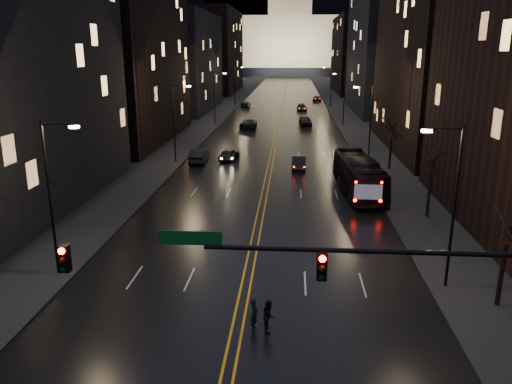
% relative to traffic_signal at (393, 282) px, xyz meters
% --- Properties ---
extents(road, '(20.00, 320.00, 0.02)m').
position_rel_traffic_signal_xyz_m(road, '(-5.91, 130.00, -5.09)').
color(road, black).
rests_on(road, ground).
extents(sidewalk_left, '(8.00, 320.00, 0.16)m').
position_rel_traffic_signal_xyz_m(sidewalk_left, '(-19.91, 130.00, -5.02)').
color(sidewalk_left, black).
rests_on(sidewalk_left, ground).
extents(sidewalk_right, '(8.00, 320.00, 0.16)m').
position_rel_traffic_signal_xyz_m(sidewalk_right, '(8.09, 130.00, -5.02)').
color(sidewalk_right, black).
rests_on(sidewalk_right, ground).
extents(center_line, '(0.62, 320.00, 0.01)m').
position_rel_traffic_signal_xyz_m(center_line, '(-5.91, 130.00, -5.08)').
color(center_line, orange).
rests_on(center_line, road).
extents(building_left_mid, '(12.00, 30.00, 28.00)m').
position_rel_traffic_signal_xyz_m(building_left_mid, '(-26.91, 54.00, 8.90)').
color(building_left_mid, black).
rests_on(building_left_mid, ground).
extents(building_left_far, '(12.00, 34.00, 20.00)m').
position_rel_traffic_signal_xyz_m(building_left_far, '(-26.91, 92.00, 4.90)').
color(building_left_far, black).
rests_on(building_left_far, ground).
extents(building_left_dist, '(12.00, 40.00, 24.00)m').
position_rel_traffic_signal_xyz_m(building_left_dist, '(-26.91, 140.00, 6.90)').
color(building_left_dist, black).
rests_on(building_left_dist, ground).
extents(building_right_mid, '(12.00, 34.00, 26.00)m').
position_rel_traffic_signal_xyz_m(building_right_mid, '(15.09, 92.00, 7.90)').
color(building_right_mid, black).
rests_on(building_right_mid, ground).
extents(building_right_dist, '(12.00, 40.00, 22.00)m').
position_rel_traffic_signal_xyz_m(building_right_dist, '(15.09, 140.00, 5.90)').
color(building_right_dist, black).
rests_on(building_right_dist, ground).
extents(capitol, '(90.00, 50.00, 58.50)m').
position_rel_traffic_signal_xyz_m(capitol, '(-5.91, 250.00, 12.05)').
color(capitol, black).
rests_on(capitol, ground).
extents(traffic_signal, '(17.29, 0.45, 7.00)m').
position_rel_traffic_signal_xyz_m(traffic_signal, '(0.00, 0.00, 0.00)').
color(traffic_signal, black).
rests_on(traffic_signal, ground).
extents(streetlamp_right_near, '(2.13, 0.25, 9.00)m').
position_rel_traffic_signal_xyz_m(streetlamp_right_near, '(4.91, 10.00, -0.02)').
color(streetlamp_right_near, black).
rests_on(streetlamp_right_near, ground).
extents(streetlamp_left_near, '(2.13, 0.25, 9.00)m').
position_rel_traffic_signal_xyz_m(streetlamp_left_near, '(-16.72, 10.00, -0.02)').
color(streetlamp_left_near, black).
rests_on(streetlamp_left_near, ground).
extents(streetlamp_right_mid, '(2.13, 0.25, 9.00)m').
position_rel_traffic_signal_xyz_m(streetlamp_right_mid, '(4.91, 40.00, -0.02)').
color(streetlamp_right_mid, black).
rests_on(streetlamp_right_mid, ground).
extents(streetlamp_left_mid, '(2.13, 0.25, 9.00)m').
position_rel_traffic_signal_xyz_m(streetlamp_left_mid, '(-16.72, 40.00, -0.02)').
color(streetlamp_left_mid, black).
rests_on(streetlamp_left_mid, ground).
extents(streetlamp_right_far, '(2.13, 0.25, 9.00)m').
position_rel_traffic_signal_xyz_m(streetlamp_right_far, '(4.91, 70.00, -0.02)').
color(streetlamp_right_far, black).
rests_on(streetlamp_right_far, ground).
extents(streetlamp_left_far, '(2.13, 0.25, 9.00)m').
position_rel_traffic_signal_xyz_m(streetlamp_left_far, '(-16.72, 70.00, -0.02)').
color(streetlamp_left_far, black).
rests_on(streetlamp_left_far, ground).
extents(streetlamp_right_dist, '(2.13, 0.25, 9.00)m').
position_rel_traffic_signal_xyz_m(streetlamp_right_dist, '(4.91, 100.00, -0.02)').
color(streetlamp_right_dist, black).
rests_on(streetlamp_right_dist, ground).
extents(streetlamp_left_dist, '(2.13, 0.25, 9.00)m').
position_rel_traffic_signal_xyz_m(streetlamp_left_dist, '(-16.72, 100.00, -0.02)').
color(streetlamp_left_dist, black).
rests_on(streetlamp_left_dist, ground).
extents(tree_right_near, '(2.40, 2.40, 6.65)m').
position_rel_traffic_signal_xyz_m(tree_right_near, '(7.09, 8.00, -0.58)').
color(tree_right_near, black).
rests_on(tree_right_near, ground).
extents(tree_right_mid, '(2.40, 2.40, 6.65)m').
position_rel_traffic_signal_xyz_m(tree_right_mid, '(7.09, 22.00, -0.58)').
color(tree_right_mid, black).
rests_on(tree_right_mid, ground).
extents(tree_right_far, '(2.40, 2.40, 6.65)m').
position_rel_traffic_signal_xyz_m(tree_right_far, '(7.09, 38.00, -0.58)').
color(tree_right_far, black).
rests_on(tree_right_far, ground).
extents(bus, '(3.70, 12.08, 3.32)m').
position_rel_traffic_signal_xyz_m(bus, '(2.59, 28.75, -3.45)').
color(bus, black).
rests_on(bus, ground).
extents(oncoming_car_a, '(2.30, 4.49, 1.46)m').
position_rel_traffic_signal_xyz_m(oncoming_car_a, '(-10.90, 41.57, -4.37)').
color(oncoming_car_a, black).
rests_on(oncoming_car_a, ground).
extents(oncoming_car_b, '(1.76, 4.92, 1.62)m').
position_rel_traffic_signal_xyz_m(oncoming_car_b, '(-14.20, 40.21, -4.29)').
color(oncoming_car_b, black).
rests_on(oncoming_car_b, ground).
extents(oncoming_car_c, '(2.61, 5.62, 1.56)m').
position_rel_traffic_signal_xyz_m(oncoming_car_c, '(-10.80, 66.93, -4.32)').
color(oncoming_car_c, black).
rests_on(oncoming_car_c, ground).
extents(oncoming_car_d, '(2.08, 4.89, 1.41)m').
position_rel_traffic_signal_xyz_m(oncoming_car_d, '(-14.19, 97.51, -4.40)').
color(oncoming_car_d, black).
rests_on(oncoming_car_d, ground).
extents(receding_car_a, '(1.55, 4.25, 1.39)m').
position_rel_traffic_signal_xyz_m(receding_car_a, '(-2.70, 37.74, -4.41)').
color(receding_car_a, black).
rests_on(receding_car_a, ground).
extents(receding_car_b, '(2.43, 5.01, 1.65)m').
position_rel_traffic_signal_xyz_m(receding_car_b, '(-1.32, 69.92, -4.28)').
color(receding_car_b, black).
rests_on(receding_car_b, ground).
extents(receding_car_c, '(2.23, 4.89, 1.39)m').
position_rel_traffic_signal_xyz_m(receding_car_c, '(-1.59, 91.44, -4.41)').
color(receding_car_c, black).
rests_on(receding_car_c, ground).
extents(receding_car_d, '(2.46, 4.67, 1.25)m').
position_rel_traffic_signal_xyz_m(receding_car_d, '(2.59, 112.58, -4.48)').
color(receding_car_d, black).
rests_on(receding_car_d, ground).
extents(pedestrian_a, '(0.42, 0.60, 1.59)m').
position_rel_traffic_signal_xyz_m(pedestrian_a, '(-5.10, 5.00, -4.31)').
color(pedestrian_a, black).
rests_on(pedestrian_a, ground).
extents(pedestrian_b, '(0.45, 0.77, 1.54)m').
position_rel_traffic_signal_xyz_m(pedestrian_b, '(-4.41, 5.00, -4.33)').
color(pedestrian_b, black).
rests_on(pedestrian_b, ground).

